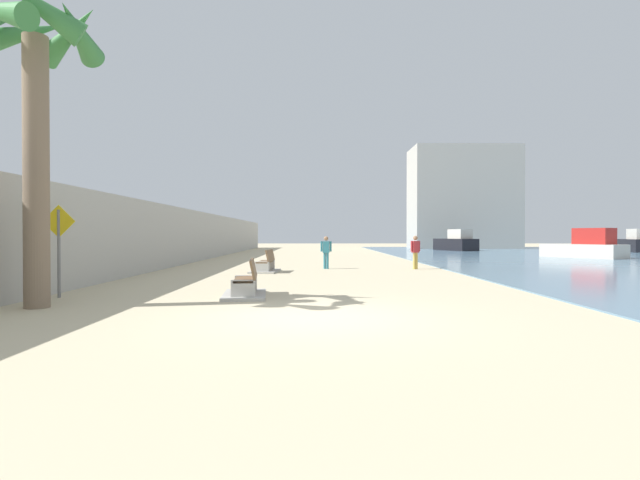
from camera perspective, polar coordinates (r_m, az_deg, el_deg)
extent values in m
plane|color=#C6B793|center=(27.37, -0.63, -2.76)|extent=(120.00, 120.00, 0.00)
cube|color=#ADAAA3|center=(28.33, -15.98, 0.43)|extent=(0.80, 64.00, 3.06)
cylinder|color=#7A6651|center=(12.35, -30.92, 6.99)|extent=(0.53, 0.53, 6.02)
cone|color=#387A3D|center=(12.77, -26.99, 21.34)|extent=(0.78, 2.01, 1.01)
cone|color=#387A3D|center=(13.61, -27.91, 20.94)|extent=(1.97, 1.34, 1.38)
cone|color=#387A3D|center=(13.92, -31.74, 20.39)|extent=(1.81, 1.70, 1.36)
cone|color=#387A3D|center=(12.40, -30.86, 23.08)|extent=(1.91, 1.50, 1.40)
cube|color=#ADAAA3|center=(12.03, -9.20, -5.95)|extent=(0.62, 0.26, 0.50)
cube|color=#ADAAA3|center=(13.42, -8.89, -5.26)|extent=(0.62, 0.26, 0.50)
cube|color=brown|center=(12.70, -9.04, -4.68)|extent=(0.65, 1.64, 0.06)
cube|color=brown|center=(12.67, -8.00, -3.42)|extent=(0.32, 1.61, 0.50)
cube|color=#ADAAA3|center=(12.75, -9.03, -6.51)|extent=(1.30, 2.20, 0.08)
cube|color=#ADAAA3|center=(20.08, -6.99, -3.30)|extent=(0.61, 0.25, 0.50)
cube|color=#ADAAA3|center=(21.45, -6.29, -3.04)|extent=(0.61, 0.25, 0.50)
cube|color=brown|center=(20.75, -6.63, -2.61)|extent=(0.62, 1.63, 0.06)
cube|color=brown|center=(20.70, -6.00, -1.84)|extent=(0.29, 1.61, 0.50)
cube|color=#ADAAA3|center=(20.78, -6.63, -3.74)|extent=(1.26, 2.18, 0.08)
cylinder|color=gold|center=(22.79, 11.25, -2.47)|extent=(0.12, 0.12, 0.78)
cylinder|color=gold|center=(22.87, 11.51, -2.46)|extent=(0.12, 0.12, 0.78)
cube|color=#B22D33|center=(22.81, 11.39, -0.80)|extent=(0.37, 0.30, 0.55)
sphere|color=#936B4C|center=(22.80, 11.39, 0.24)|extent=(0.21, 0.21, 0.21)
cylinder|color=#B22D33|center=(22.67, 10.95, -0.73)|extent=(0.09, 0.09, 0.50)
cylinder|color=#B22D33|center=(22.94, 11.83, -0.72)|extent=(0.09, 0.09, 0.50)
cylinder|color=teal|center=(22.58, 0.57, -2.51)|extent=(0.12, 0.12, 0.77)
cylinder|color=teal|center=(22.57, 0.90, -2.51)|extent=(0.12, 0.12, 0.77)
cube|color=teal|center=(22.55, 0.73, -0.84)|extent=(0.34, 0.21, 0.54)
sphere|color=#936B4C|center=(22.54, 0.73, 0.19)|extent=(0.21, 0.21, 0.21)
cylinder|color=teal|center=(22.56, 0.18, -0.77)|extent=(0.09, 0.09, 0.49)
cylinder|color=teal|center=(22.53, 1.29, -0.78)|extent=(0.09, 0.09, 0.49)
cube|color=black|center=(52.74, 33.76, -0.55)|extent=(2.97, 4.90, 1.17)
cube|color=beige|center=(52.10, 34.07, 0.60)|extent=(1.86, 2.26, 0.95)
cube|color=black|center=(49.62, 15.94, -0.53)|extent=(3.54, 5.22, 1.18)
cube|color=beige|center=(49.03, 16.45, 0.69)|extent=(2.05, 2.48, 0.94)
cube|color=beige|center=(37.48, 29.00, -1.14)|extent=(4.51, 5.48, 0.94)
cube|color=red|center=(37.10, 30.04, 0.40)|extent=(2.46, 2.70, 1.10)
cylinder|color=slate|center=(13.99, -28.86, -1.44)|extent=(0.08, 0.08, 2.27)
cube|color=yellow|center=(13.98, -28.87, 1.98)|extent=(0.85, 0.03, 0.85)
cube|color=#ADAAA3|center=(58.13, 16.77, 4.81)|extent=(12.00, 6.00, 11.75)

